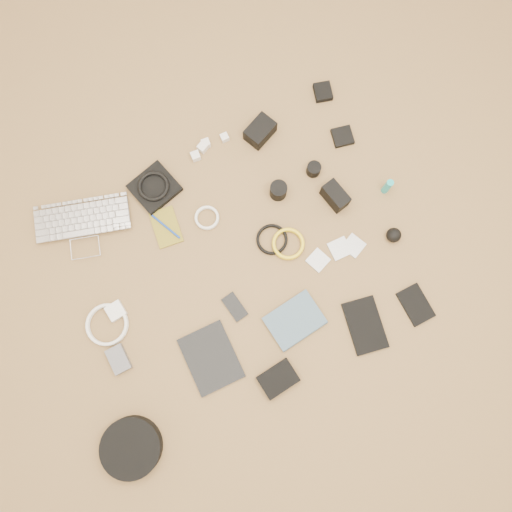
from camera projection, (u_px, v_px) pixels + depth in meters
name	position (u px, v px, depth m)	size (l,w,h in m)	color
room_shell	(216.00, 106.00, 0.71)	(4.04, 4.04, 2.58)	olive
laptop	(84.00, 232.00, 1.95)	(0.37, 0.26, 0.03)	#BBBBC0
headphone_pouch	(155.00, 188.00, 1.98)	(0.17, 0.16, 0.03)	black
headphones	(153.00, 186.00, 1.96)	(0.13, 0.13, 0.02)	black
charger_a	(196.00, 156.00, 2.00)	(0.03, 0.03, 0.03)	white
charger_b	(206.00, 143.00, 2.01)	(0.03, 0.03, 0.03)	white
charger_c	(225.00, 137.00, 2.02)	(0.03, 0.03, 0.03)	white
charger_d	(203.00, 147.00, 2.01)	(0.03, 0.03, 0.03)	white
dslr_camera	(260.00, 131.00, 2.00)	(0.12, 0.08, 0.07)	black
lens_pouch	(323.00, 92.00, 2.06)	(0.07, 0.08, 0.03)	black
notebook_olive	(166.00, 227.00, 1.96)	(0.10, 0.15, 0.01)	olive
pen_blue	(166.00, 227.00, 1.95)	(0.01, 0.01, 0.14)	#13379D
cable_white_a	(207.00, 218.00, 1.97)	(0.10, 0.10, 0.01)	white
lens_a	(278.00, 191.00, 1.95)	(0.07, 0.07, 0.07)	black
lens_b	(314.00, 169.00, 1.98)	(0.06, 0.06, 0.05)	black
card_reader	(342.00, 137.00, 2.02)	(0.08, 0.08, 0.02)	black
power_brick	(116.00, 311.00, 1.89)	(0.06, 0.06, 0.03)	white
cable_white_b	(108.00, 325.00, 1.89)	(0.16, 0.16, 0.01)	white
cable_black	(272.00, 240.00, 1.95)	(0.12, 0.12, 0.01)	black
cable_yellow	(288.00, 244.00, 1.94)	(0.13, 0.13, 0.01)	yellow
flash	(335.00, 196.00, 1.95)	(0.06, 0.11, 0.08)	black
lens_cleaner	(387.00, 186.00, 1.95)	(0.03, 0.03, 0.10)	#1AA6AA
battery_charger	(119.00, 359.00, 1.86)	(0.06, 0.10, 0.03)	#5C5B61
tablet	(211.00, 358.00, 1.87)	(0.18, 0.23, 0.01)	black
phone	(235.00, 307.00, 1.90)	(0.06, 0.11, 0.01)	black
filter_case_left	(318.00, 260.00, 1.94)	(0.07, 0.07, 0.01)	silver
filter_case_mid	(340.00, 249.00, 1.94)	(0.08, 0.08, 0.01)	silver
filter_case_right	(353.00, 246.00, 1.95)	(0.07, 0.07, 0.01)	silver
air_blower	(394.00, 235.00, 1.93)	(0.06, 0.06, 0.06)	black
headphone_case	(131.00, 448.00, 1.78)	(0.22, 0.22, 0.06)	black
drive_case	(278.00, 379.00, 1.84)	(0.14, 0.10, 0.03)	black
paperback	(306.00, 337.00, 1.88)	(0.15, 0.20, 0.02)	#435E72
notebook_black_a	(365.00, 325.00, 1.89)	(0.13, 0.20, 0.01)	black
notebook_black_b	(416.00, 305.00, 1.90)	(0.09, 0.14, 0.01)	black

